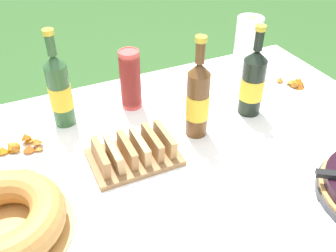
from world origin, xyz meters
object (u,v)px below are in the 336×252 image
(paper_towel_roll, at_px, (248,41))
(snack_plate_right, at_px, (296,86))
(cup_stack, at_px, (130,80))
(snack_plate_left, at_px, (22,148))
(cider_bottle_green, at_px, (60,90))
(cider_bottle_amber, at_px, (198,100))
(bread_board, at_px, (134,152))
(bundt_cake, at_px, (2,220))
(juice_bottle_red, at_px, (253,82))

(paper_towel_roll, bearing_deg, snack_plate_right, -79.07)
(cup_stack, xyz_separation_m, snack_plate_left, (-0.40, -0.10, -0.09))
(cider_bottle_green, distance_m, cider_bottle_amber, 0.44)
(paper_towel_roll, bearing_deg, cup_stack, -168.51)
(cider_bottle_green, height_order, snack_plate_left, cider_bottle_green)
(snack_plate_left, distance_m, bread_board, 0.35)
(bundt_cake, bearing_deg, cup_stack, 40.14)
(cider_bottle_amber, xyz_separation_m, paper_towel_roll, (0.43, 0.35, -0.03))
(cider_bottle_amber, height_order, paper_towel_roll, cider_bottle_amber)
(snack_plate_left, bearing_deg, bundt_cake, -104.31)
(bundt_cake, distance_m, bread_board, 0.40)
(snack_plate_right, bearing_deg, cup_stack, 166.33)
(juice_bottle_red, bearing_deg, snack_plate_right, 12.68)
(cup_stack, bearing_deg, snack_plate_left, -166.01)
(bundt_cake, relative_size, bread_board, 1.27)
(snack_plate_left, relative_size, snack_plate_right, 0.94)
(paper_towel_roll, bearing_deg, cider_bottle_green, -171.69)
(cider_bottle_green, relative_size, snack_plate_left, 1.57)
(snack_plate_right, distance_m, bread_board, 0.73)
(juice_bottle_red, bearing_deg, cider_bottle_amber, -172.44)
(cider_bottle_green, bearing_deg, juice_bottle_red, -18.94)
(cider_bottle_green, height_order, bread_board, cider_bottle_green)
(cup_stack, height_order, juice_bottle_red, juice_bottle_red)
(snack_plate_right, bearing_deg, bundt_cake, -167.22)
(cider_bottle_green, distance_m, juice_bottle_red, 0.64)
(bread_board, bearing_deg, snack_plate_left, 149.17)
(cider_bottle_green, xyz_separation_m, cider_bottle_amber, (0.37, -0.24, 0.00))
(cider_bottle_amber, relative_size, juice_bottle_red, 1.05)
(cup_stack, relative_size, cider_bottle_amber, 0.64)
(bundt_cake, relative_size, juice_bottle_red, 1.05)
(snack_plate_left, height_order, bread_board, bread_board)
(cup_stack, height_order, snack_plate_left, cup_stack)
(cider_bottle_amber, distance_m, snack_plate_right, 0.51)
(cider_bottle_amber, bearing_deg, bread_board, -170.53)
(snack_plate_left, height_order, paper_towel_roll, paper_towel_roll)
(cider_bottle_amber, distance_m, paper_towel_roll, 0.56)
(bundt_cake, distance_m, paper_towel_roll, 1.16)
(paper_towel_roll, bearing_deg, bundt_cake, -153.72)
(juice_bottle_red, distance_m, snack_plate_right, 0.29)
(bundt_cake, distance_m, snack_plate_right, 1.12)
(cider_bottle_amber, bearing_deg, paper_towel_roll, 39.23)
(cup_stack, bearing_deg, bundt_cake, -139.86)
(cider_bottle_amber, bearing_deg, snack_plate_left, 165.16)
(bundt_cake, height_order, juice_bottle_red, juice_bottle_red)
(paper_towel_roll, height_order, bread_board, paper_towel_roll)
(paper_towel_roll, bearing_deg, juice_bottle_red, -122.63)
(cup_stack, distance_m, paper_towel_roll, 0.58)
(snack_plate_left, bearing_deg, cider_bottle_green, 31.78)
(cider_bottle_green, distance_m, bread_board, 0.33)
(cider_bottle_amber, height_order, bread_board, cider_bottle_amber)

